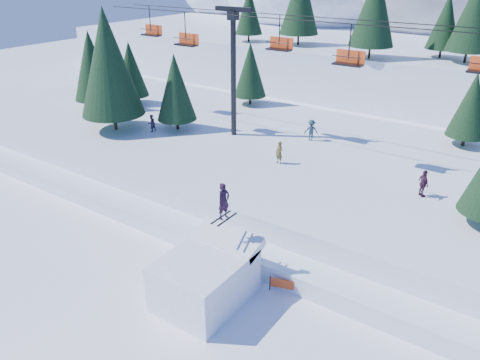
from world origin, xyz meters
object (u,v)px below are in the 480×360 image
Objects in this scene: banner_near at (296,287)px; chairlift at (351,67)px; jump_kicker at (206,276)px; banner_far at (445,328)px.

chairlift is at bearing 104.06° from banner_near.
chairlift is (0.40, 15.88, 7.91)m from jump_kicker.
chairlift is at bearing 131.37° from banner_far.
jump_kicker reaches higher than banner_near.
banner_far is at bearing 20.75° from jump_kicker.
jump_kicker is 2.23× the size of banner_near.
chairlift is 16.16× the size of banner_far.
jump_kicker is 11.57m from banner_far.
banner_near is at bearing -170.37° from banner_far.
jump_kicker is 2.14× the size of banner_far.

